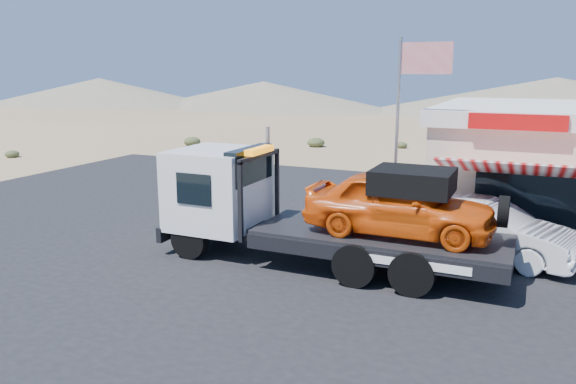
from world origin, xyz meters
TOP-DOWN VIEW (x-y plane):
  - ground at (0.00, 0.00)m, footprint 120.00×120.00m
  - asphalt_lot at (2.00, 3.00)m, footprint 32.00×24.00m
  - tow_truck at (3.48, 1.24)m, footprint 9.06×2.69m
  - white_sedan at (7.51, 3.55)m, footprint 5.06×2.82m
  - flagpole at (4.93, 4.50)m, footprint 1.55×0.10m
  - desert_scrub at (-13.28, 9.94)m, footprint 23.45×32.17m
  - distant_hills at (-9.77, 55.14)m, footprint 126.00×48.00m

SIDE VIEW (x-z plane):
  - ground at x=0.00m, z-range 0.00..0.00m
  - asphalt_lot at x=2.00m, z-range 0.00..0.02m
  - desert_scrub at x=-13.28m, z-range -0.04..0.62m
  - white_sedan at x=7.51m, z-range 0.02..1.60m
  - tow_truck at x=3.48m, z-range 0.12..3.14m
  - distant_hills at x=-9.77m, z-range -0.21..3.99m
  - flagpole at x=4.93m, z-range 0.76..6.76m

